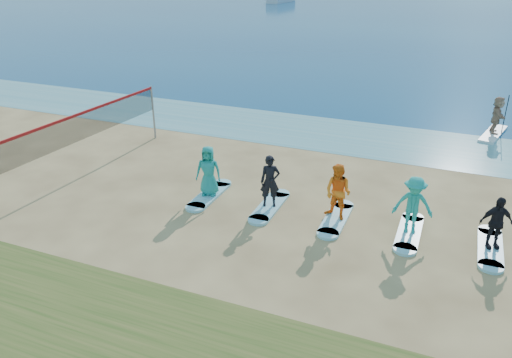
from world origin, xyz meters
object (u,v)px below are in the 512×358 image
at_px(surfboard_1, 270,206).
at_px(surfboard_4, 490,248).
at_px(surfboard_0, 209,195).
at_px(student_2, 338,192).
at_px(boat_offshore_a, 281,2).
at_px(student_1, 270,181).
at_px(volleyball_net, 82,127).
at_px(student_0, 208,171).
at_px(student_3, 413,205).
at_px(surfboard_3, 409,233).
at_px(paddleboard, 493,134).
at_px(surfboard_2, 336,219).
at_px(student_4, 496,223).
at_px(paddleboarder, 497,115).

height_order(surfboard_1, surfboard_4, same).
bearing_deg(surfboard_0, student_2, 0.00).
distance_m(boat_offshore_a, student_2, 80.13).
distance_m(surfboard_0, student_1, 2.53).
bearing_deg(volleyball_net, surfboard_4, -0.43).
xyz_separation_m(student_0, student_3, (7.02, 0.00, 0.02)).
relative_size(boat_offshore_a, surfboard_1, 3.24).
relative_size(student_0, surfboard_4, 0.83).
relative_size(surfboard_1, student_2, 1.18).
bearing_deg(surfboard_1, student_1, 0.00).
bearing_deg(surfboard_3, volleyball_net, 179.48).
bearing_deg(surfboard_1, paddleboard, 56.87).
relative_size(surfboard_1, surfboard_2, 1.00).
bearing_deg(surfboard_3, surfboard_1, 180.00).
bearing_deg(boat_offshore_a, student_0, -65.06).
bearing_deg(surfboard_4, surfboard_3, 180.00).
xyz_separation_m(student_1, surfboard_2, (2.34, 0.00, -0.95)).
relative_size(surfboard_1, student_4, 1.35).
xyz_separation_m(student_2, surfboard_3, (2.34, 0.00, -0.98)).
xyz_separation_m(surfboard_3, surfboard_4, (2.34, 0.00, 0.00)).
height_order(paddleboarder, student_1, student_1).
xyz_separation_m(surfboard_2, student_3, (2.34, 0.00, 0.97)).
xyz_separation_m(surfboard_1, surfboard_4, (7.02, 0.00, 0.00)).
bearing_deg(surfboard_2, student_3, 0.00).
bearing_deg(surfboard_2, student_2, 0.00).
distance_m(paddleboarder, student_2, 12.25).
bearing_deg(student_2, surfboard_4, 18.63).
relative_size(paddleboarder, student_2, 0.95).
relative_size(volleyball_net, student_3, 4.88).
height_order(paddleboarder, surfboard_1, paddleboarder).
bearing_deg(paddleboarder, surfboard_0, 133.81).
xyz_separation_m(paddleboard, student_0, (-9.65, -11.20, 0.94)).
xyz_separation_m(volleyball_net, surfboard_3, (12.56, -0.11, -1.86)).
xyz_separation_m(volleyball_net, paddleboarder, (15.18, 11.09, -0.90)).
bearing_deg(surfboard_0, volleyball_net, 178.83).
distance_m(surfboard_2, student_2, 0.98).
distance_m(surfboard_0, surfboard_4, 9.37).
relative_size(student_2, surfboard_3, 0.85).
bearing_deg(student_2, student_0, -161.37).
relative_size(student_2, surfboard_4, 0.85).
bearing_deg(student_3, surfboard_4, -8.40).
xyz_separation_m(volleyball_net, student_4, (14.90, -0.11, -1.00)).
height_order(student_1, student_3, student_3).
xyz_separation_m(paddleboard, surfboard_0, (-9.65, -11.20, -0.01)).
relative_size(paddleboarder, surfboard_0, 0.81).
xyz_separation_m(surfboard_0, surfboard_4, (9.37, 0.00, 0.00)).
distance_m(student_1, student_2, 2.34).
distance_m(student_0, student_1, 2.34).
bearing_deg(surfboard_1, surfboard_0, 180.00).
xyz_separation_m(paddleboard, boat_offshore_a, (-33.77, 63.57, -0.06)).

